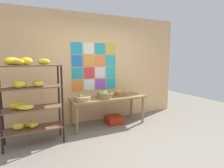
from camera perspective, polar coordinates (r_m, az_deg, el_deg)
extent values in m
plane|color=slate|center=(3.40, 6.73, -20.34)|extent=(9.76, 9.76, 0.00)
cube|color=#E4B678|center=(4.71, -5.72, 4.71)|extent=(4.94, 0.06, 2.68)
cube|color=#269BBA|center=(4.54, -10.81, 10.75)|extent=(0.27, 0.01, 0.27)
cube|color=silver|center=(4.63, -7.18, 10.78)|extent=(0.27, 0.01, 0.27)
cube|color=teal|center=(4.74, -3.71, 10.77)|extent=(0.27, 0.01, 0.27)
cube|color=gold|center=(4.86, -0.40, 10.72)|extent=(0.27, 0.01, 0.27)
cube|color=#2374B9|center=(4.54, -10.70, 6.99)|extent=(0.27, 0.01, 0.27)
cube|color=gold|center=(4.63, -7.12, 7.09)|extent=(0.27, 0.01, 0.27)
cube|color=orange|center=(4.73, -3.67, 7.15)|extent=(0.27, 0.01, 0.27)
cube|color=#2FA9B8|center=(4.85, -0.39, 7.20)|extent=(0.27, 0.01, 0.27)
cube|color=teal|center=(4.55, -10.60, 3.23)|extent=(0.27, 0.01, 0.27)
cube|color=#E43842|center=(4.64, -7.05, 3.40)|extent=(0.27, 0.01, 0.27)
cube|color=white|center=(4.75, -3.64, 3.55)|extent=(0.27, 0.01, 0.27)
cube|color=#2EB6B6|center=(4.87, -0.39, 3.68)|extent=(0.27, 0.01, 0.27)
cube|color=orange|center=(4.59, -10.51, -0.48)|extent=(0.27, 0.01, 0.27)
cube|color=white|center=(4.67, -6.99, -0.24)|extent=(0.27, 0.01, 0.27)
cube|color=purple|center=(4.78, -3.61, -0.01)|extent=(0.27, 0.01, 0.27)
cube|color=#26A9B1|center=(4.90, -0.39, 0.20)|extent=(0.27, 0.01, 0.27)
cylinder|color=black|center=(3.62, -14.92, -6.10)|extent=(0.04, 0.04, 1.49)
cylinder|color=black|center=(3.92, -30.82, -5.90)|extent=(0.04, 0.04, 1.49)
cylinder|color=black|center=(3.96, -15.93, -4.92)|extent=(0.04, 0.04, 1.49)
cube|color=brown|center=(3.87, -22.81, -12.50)|extent=(1.06, 0.39, 0.03)
ellipsoid|color=yellow|center=(3.90, -23.57, -11.23)|extent=(0.31, 0.30, 0.12)
ellipsoid|color=yellow|center=(3.87, -26.77, -11.42)|extent=(0.22, 0.16, 0.15)
ellipsoid|color=gold|center=(3.86, -23.26, -11.32)|extent=(0.13, 0.22, 0.13)
cube|color=brown|center=(3.75, -23.14, -6.87)|extent=(1.06, 0.39, 0.02)
ellipsoid|color=yellow|center=(3.73, -27.14, -5.89)|extent=(0.27, 0.14, 0.14)
ellipsoid|color=yellow|center=(3.63, -25.11, -6.44)|extent=(0.32, 0.21, 0.10)
cube|color=brown|center=(3.67, -23.49, -0.94)|extent=(1.06, 0.39, 0.02)
ellipsoid|color=yellow|center=(3.56, -26.50, -0.03)|extent=(0.21, 0.13, 0.14)
ellipsoid|color=yellow|center=(3.72, -26.45, 0.14)|extent=(0.32, 0.29, 0.12)
ellipsoid|color=yellow|center=(3.59, -21.72, 0.17)|extent=(0.27, 0.26, 0.12)
cube|color=brown|center=(3.64, -23.84, 5.18)|extent=(1.06, 0.39, 0.02)
ellipsoid|color=yellow|center=(3.76, -20.24, 6.48)|extent=(0.26, 0.21, 0.11)
ellipsoid|color=yellow|center=(3.64, -24.86, 6.38)|extent=(0.23, 0.16, 0.13)
ellipsoid|color=yellow|center=(3.66, -28.31, 6.17)|extent=(0.33, 0.26, 0.13)
ellipsoid|color=yellow|center=(3.62, -27.23, 6.02)|extent=(0.30, 0.31, 0.11)
cube|color=olive|center=(4.44, -1.31, -4.21)|extent=(1.79, 0.64, 0.04)
cylinder|color=olive|center=(4.02, -10.73, -10.78)|extent=(0.06, 0.06, 0.65)
cylinder|color=olive|center=(4.71, 9.42, -7.89)|extent=(0.06, 0.06, 0.65)
cylinder|color=olive|center=(4.50, -12.54, -8.75)|extent=(0.06, 0.06, 0.65)
cylinder|color=olive|center=(5.13, 6.00, -6.49)|extent=(0.06, 0.06, 0.65)
cylinder|color=tan|center=(4.07, -9.08, -4.49)|extent=(0.34, 0.34, 0.09)
torus|color=tan|center=(4.06, -9.09, -3.87)|extent=(0.36, 0.36, 0.02)
sphere|color=#66AD4A|center=(4.02, -9.67, -3.79)|extent=(0.06, 0.06, 0.06)
sphere|color=#7CAC41|center=(4.15, -9.68, -3.35)|extent=(0.08, 0.08, 0.08)
sphere|color=#70B138|center=(4.07, -9.24, -3.70)|extent=(0.07, 0.07, 0.07)
cylinder|color=olive|center=(4.57, 2.47, -3.06)|extent=(0.27, 0.27, 0.09)
torus|color=#946F47|center=(4.56, 2.47, -2.53)|extent=(0.30, 0.30, 0.02)
sphere|color=orange|center=(4.63, 2.62, -2.24)|extent=(0.07, 0.07, 0.07)
sphere|color=orange|center=(4.54, 2.89, -2.36)|extent=(0.08, 0.08, 0.08)
sphere|color=orange|center=(4.54, 2.27, -2.45)|extent=(0.08, 0.08, 0.08)
sphere|color=orange|center=(4.54, 1.82, -2.34)|extent=(0.09, 0.09, 0.09)
sphere|color=orange|center=(4.54, 2.13, -2.48)|extent=(0.08, 0.08, 0.08)
cylinder|color=olive|center=(4.30, -2.20, -3.55)|extent=(0.35, 0.35, 0.12)
torus|color=olive|center=(4.29, -2.20, -2.78)|extent=(0.38, 0.38, 0.03)
sphere|color=#67C443|center=(4.22, -3.42, -2.83)|extent=(0.08, 0.08, 0.08)
sphere|color=#6CAF35|center=(4.20, -2.54, -2.86)|extent=(0.07, 0.07, 0.07)
sphere|color=#7CB93D|center=(4.27, -2.08, -2.65)|extent=(0.09, 0.09, 0.09)
sphere|color=#75B83F|center=(4.22, -2.04, -2.65)|extent=(0.09, 0.09, 0.09)
sphere|color=#7EAE40|center=(4.28, -3.89, -2.54)|extent=(0.08, 0.08, 0.08)
cube|color=#AB220F|center=(4.67, 0.61, -10.93)|extent=(0.40, 0.34, 0.18)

